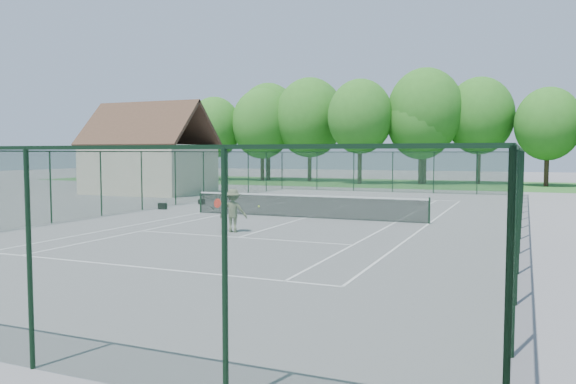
% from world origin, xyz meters
% --- Properties ---
extents(ground, '(140.00, 140.00, 0.00)m').
position_xyz_m(ground, '(0.00, 0.00, 0.00)').
color(ground, gray).
rests_on(ground, ground).
extents(grass_far, '(80.00, 16.00, 0.01)m').
position_xyz_m(grass_far, '(0.00, 30.00, 0.01)').
color(grass_far, '#326F2B').
rests_on(grass_far, ground).
extents(court_lines, '(11.05, 23.85, 0.01)m').
position_xyz_m(court_lines, '(0.00, 0.00, 0.00)').
color(court_lines, white).
rests_on(court_lines, ground).
extents(tennis_net, '(11.08, 0.08, 1.10)m').
position_xyz_m(tennis_net, '(0.00, 0.00, 0.58)').
color(tennis_net, black).
rests_on(tennis_net, ground).
extents(fence_enclosure, '(18.05, 36.05, 3.02)m').
position_xyz_m(fence_enclosure, '(0.00, 0.00, 1.56)').
color(fence_enclosure, '#163621').
rests_on(fence_enclosure, ground).
extents(utility_building, '(8.60, 6.27, 6.63)m').
position_xyz_m(utility_building, '(-16.00, 10.00, 3.12)').
color(utility_building, '#F0E6C7').
rests_on(utility_building, ground).
extents(tree_line_far, '(39.40, 6.40, 9.70)m').
position_xyz_m(tree_line_far, '(0.00, 30.00, 5.99)').
color(tree_line_far, '#3D291C').
rests_on(tree_line_far, ground).
extents(sports_bag_a, '(0.42, 0.27, 0.33)m').
position_xyz_m(sports_bag_a, '(-8.23, 0.67, 0.17)').
color(sports_bag_a, black).
rests_on(sports_bag_a, ground).
extents(sports_bag_b, '(0.42, 0.33, 0.28)m').
position_xyz_m(sports_bag_b, '(-7.85, 3.88, 0.14)').
color(sports_bag_b, black).
rests_on(sports_bag_b, ground).
extents(tennis_player, '(1.76, 0.83, 1.60)m').
position_xyz_m(tennis_player, '(-0.81, -5.30, 0.80)').
color(tennis_player, '#545B41').
rests_on(tennis_player, ground).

